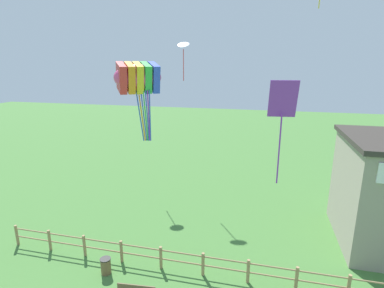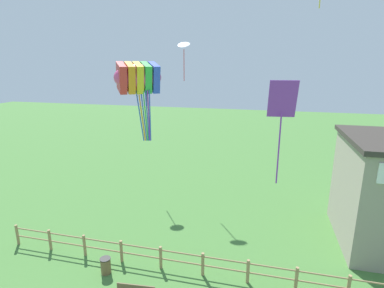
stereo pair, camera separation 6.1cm
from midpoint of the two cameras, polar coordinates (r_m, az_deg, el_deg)
wooden_fence at (r=14.54m, az=-2.13°, el=-21.11°), size 18.02×0.14×1.12m
trash_bin at (r=15.10m, az=-16.22°, el=-21.39°), size 0.49×0.49×0.75m
kite_rainbow_parafoil at (r=14.17m, az=-10.39°, el=12.30°), size 2.59×2.39×3.67m
kite_white_delta at (r=22.38m, az=-1.74°, el=18.14°), size 0.88×0.82×2.79m
kite_purple_streamer at (r=10.03m, az=16.63°, el=6.18°), size 0.92×0.44×3.45m
kite_orange_delta at (r=22.58m, az=-8.98°, el=12.91°), size 0.91×0.90×2.77m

